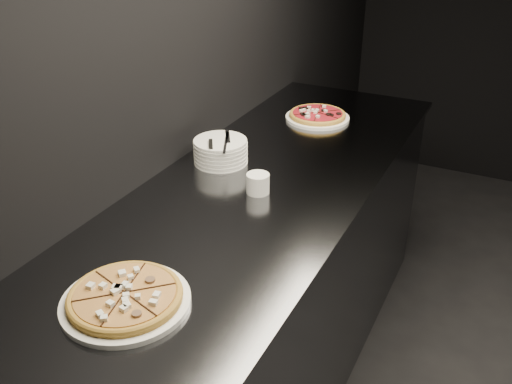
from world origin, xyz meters
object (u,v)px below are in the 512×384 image
at_px(pizza_tomato, 317,116).
at_px(cutlery, 220,141).
at_px(plate_stack, 221,151).
at_px(pizza_mushroom, 125,298).
at_px(ramekin, 258,183).
at_px(counter, 251,299).

xyz_separation_m(pizza_tomato, cutlery, (-0.16, -0.60, 0.08)).
relative_size(pizza_tomato, plate_stack, 1.57).
distance_m(plate_stack, cutlery, 0.05).
height_order(pizza_tomato, plate_stack, plate_stack).
bearing_deg(pizza_mushroom, pizza_tomato, 91.52).
bearing_deg(ramekin, pizza_tomato, 95.35).
height_order(pizza_mushroom, pizza_tomato, pizza_mushroom).
bearing_deg(pizza_tomato, counter, -86.34).
xyz_separation_m(pizza_tomato, ramekin, (0.07, -0.75, 0.02)).
distance_m(pizza_tomato, cutlery, 0.63).
distance_m(pizza_tomato, ramekin, 0.75).
bearing_deg(pizza_mushroom, cutlery, 103.32).
relative_size(pizza_tomato, cutlery, 1.51).
bearing_deg(pizza_tomato, ramekin, -84.65).
height_order(counter, ramekin, ramekin).
distance_m(pizza_mushroom, cutlery, 0.85).
bearing_deg(plate_stack, pizza_mushroom, -76.39).
bearing_deg(ramekin, plate_stack, 146.27).
xyz_separation_m(pizza_mushroom, ramekin, (0.03, 0.68, 0.02)).
distance_m(counter, plate_stack, 0.57).
bearing_deg(cutlery, counter, -67.75).
bearing_deg(ramekin, cutlery, 148.05).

